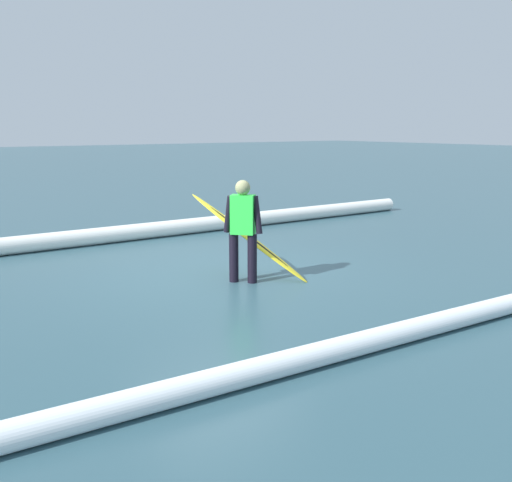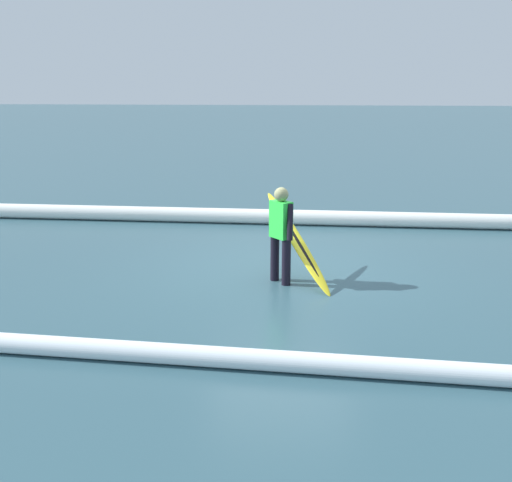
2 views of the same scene
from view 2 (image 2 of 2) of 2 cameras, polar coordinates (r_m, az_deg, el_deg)
The scene contains 5 objects.
ground_plane at distance 10.28m, azimuth 2.47°, elevation -2.45°, with size 122.68×122.68×0.00m, color #31545F.
surfer at distance 9.28m, azimuth 2.36°, elevation 1.04°, with size 0.38×0.52×1.51m.
surfboard at distance 9.55m, azimuth 3.90°, elevation -0.02°, with size 1.21×1.77×1.26m.
wave_crest_foreground at distance 13.52m, azimuth -7.05°, elevation 2.49°, with size 0.33×0.33×19.46m, color white.
wave_crest_midground at distance 6.97m, azimuth -8.81°, elevation -10.45°, with size 0.24×0.24×18.54m, color white.
Camera 2 is at (-0.29, 9.79, 3.12)m, focal length 42.31 mm.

